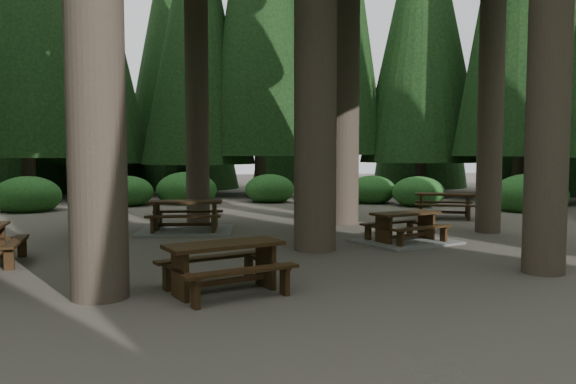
{
  "coord_description": "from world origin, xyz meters",
  "views": [
    {
      "loc": [
        -1.49,
        -10.69,
        1.94
      ],
      "look_at": [
        0.4,
        1.12,
        1.1
      ],
      "focal_mm": 35.0,
      "sensor_mm": 36.0,
      "label": 1
    }
  ],
  "objects": [
    {
      "name": "shrub_ring",
      "position": [
        0.7,
        0.75,
        0.4
      ],
      "size": [
        23.86,
        24.64,
        1.49
      ],
      "color": "#21551D",
      "rests_on": "ground"
    },
    {
      "name": "picnic_table_d",
      "position": [
        5.76,
        5.04,
        0.48
      ],
      "size": [
        2.08,
        1.91,
        0.73
      ],
      "rotation": [
        0.0,
        0.0,
        -0.41
      ],
      "color": "#311C0E",
      "rests_on": "ground"
    },
    {
      "name": "picnic_table_c",
      "position": [
        -1.8,
        3.24,
        0.26
      ],
      "size": [
        2.41,
        2.06,
        0.77
      ],
      "rotation": [
        0.0,
        0.0,
        -0.09
      ],
      "color": "gray",
      "rests_on": "ground"
    },
    {
      "name": "picnic_table_a",
      "position": [
        2.91,
        0.74,
        0.21
      ],
      "size": [
        2.42,
        2.23,
        0.66
      ],
      "rotation": [
        0.0,
        0.0,
        0.38
      ],
      "color": "gray",
      "rests_on": "ground"
    },
    {
      "name": "ground",
      "position": [
        0.0,
        0.0,
        0.0
      ],
      "size": [
        80.0,
        80.0,
        0.0
      ],
      "primitive_type": "plane",
      "color": "#565046",
      "rests_on": "ground"
    },
    {
      "name": "picnic_table_e",
      "position": [
        -1.14,
        -2.99,
        0.46
      ],
      "size": [
        1.99,
        1.81,
        0.7
      ],
      "rotation": [
        0.0,
        0.0,
        0.38
      ],
      "color": "#311C0E",
      "rests_on": "ground"
    }
  ]
}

